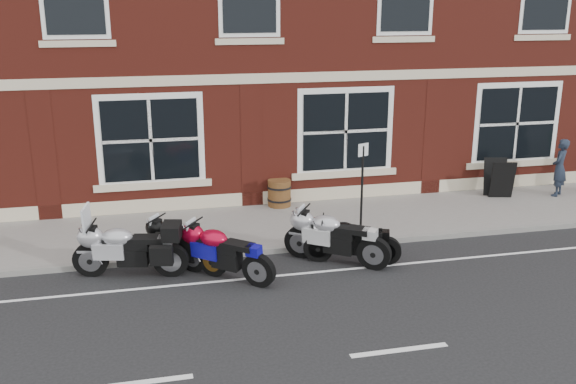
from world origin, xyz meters
name	(u,v)px	position (x,y,z in m)	size (l,w,h in m)	color
ground	(341,274)	(0.00, 0.00, 0.00)	(80.00, 80.00, 0.00)	black
sidewalk	(304,223)	(0.00, 3.00, 0.06)	(30.00, 3.00, 0.12)	slate
kerb	(322,246)	(0.00, 1.42, 0.06)	(30.00, 0.16, 0.12)	slate
moto_touring_silver	(127,247)	(-4.13, 0.89, 0.61)	(2.25, 0.73, 1.50)	black
moto_sport_red	(224,250)	(-2.29, 0.36, 0.57)	(1.76, 1.57, 1.00)	black
moto_sport_black	(183,243)	(-3.03, 1.03, 0.53)	(1.61, 1.50, 0.93)	black
moto_sport_silver	(335,236)	(0.05, 0.61, 0.60)	(1.94, 1.48, 1.04)	black
moto_naked_black	(350,239)	(0.36, 0.54, 0.52)	(1.94, 0.80, 0.91)	black
pedestrian_left	(560,168)	(7.29, 3.50, 0.91)	(0.57, 0.38, 1.57)	#1A2230
a_board_sign	(499,178)	(5.65, 3.76, 0.64)	(0.62, 0.42, 1.04)	black
barrel_planter	(279,193)	(-0.33, 4.30, 0.47)	(0.62, 0.62, 0.69)	#452D12
parking_sign	(362,181)	(1.12, 2.04, 1.31)	(0.27, 0.13, 2.06)	black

